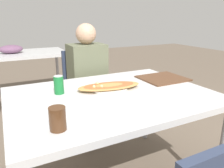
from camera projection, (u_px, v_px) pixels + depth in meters
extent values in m
cube|color=silver|center=(112.00, 97.00, 1.50)|extent=(1.36, 1.00, 0.04)
cylinder|color=#99999E|center=(222.00, 153.00, 1.50)|extent=(0.05, 0.05, 0.70)
cylinder|color=#99999E|center=(16.00, 136.00, 1.71)|extent=(0.05, 0.05, 0.70)
cylinder|color=#99999E|center=(146.00, 107.00, 2.25)|extent=(0.05, 0.05, 0.70)
cube|color=#2D3851|center=(87.00, 96.00, 2.26)|extent=(0.40, 0.40, 0.04)
cube|color=#2D3851|center=(80.00, 70.00, 2.35)|extent=(0.38, 0.03, 0.44)
cylinder|color=#38383D|center=(109.00, 120.00, 2.26)|extent=(0.03, 0.03, 0.44)
cylinder|color=#38383D|center=(78.00, 128.00, 2.11)|extent=(0.03, 0.03, 0.44)
cylinder|color=#38383D|center=(96.00, 109.00, 2.55)|extent=(0.03, 0.03, 0.44)
cylinder|color=#38383D|center=(68.00, 114.00, 2.40)|extent=(0.03, 0.03, 0.44)
cylinder|color=#2D2D38|center=(100.00, 119.00, 2.24)|extent=(0.10, 0.10, 0.48)
cylinder|color=#2D2D38|center=(85.00, 122.00, 2.18)|extent=(0.10, 0.10, 0.48)
cube|color=#60664C|center=(87.00, 71.00, 2.15)|extent=(0.34, 0.27, 0.52)
sphere|color=tan|center=(86.00, 34.00, 2.05)|extent=(0.19, 0.19, 0.19)
cylinder|color=white|center=(109.00, 88.00, 1.59)|extent=(0.26, 0.26, 0.01)
ellipsoid|color=tan|center=(109.00, 86.00, 1.58)|extent=(0.48, 0.25, 0.02)
ellipsoid|color=#D16033|center=(109.00, 85.00, 1.58)|extent=(0.40, 0.21, 0.01)
sphere|color=beige|center=(102.00, 86.00, 1.53)|extent=(0.02, 0.02, 0.02)
sphere|color=beige|center=(94.00, 87.00, 1.52)|extent=(0.02, 0.02, 0.02)
sphere|color=beige|center=(97.00, 83.00, 1.61)|extent=(0.03, 0.03, 0.03)
cylinder|color=#197233|center=(59.00, 85.00, 1.48)|extent=(0.07, 0.07, 0.12)
cylinder|color=silver|center=(58.00, 76.00, 1.46)|extent=(0.06, 0.06, 0.00)
cylinder|color=#4C2D19|center=(58.00, 119.00, 1.00)|extent=(0.08, 0.08, 0.11)
cube|color=brown|center=(163.00, 78.00, 1.85)|extent=(0.36, 0.32, 0.01)
cube|color=silver|center=(28.00, 54.00, 3.26)|extent=(1.10, 0.80, 0.04)
ellipsoid|color=#724C6B|center=(11.00, 49.00, 3.14)|extent=(0.32, 0.24, 0.12)
cylinder|color=#99999E|center=(69.00, 79.00, 3.28)|extent=(0.05, 0.05, 0.70)
cylinder|color=#99999E|center=(57.00, 69.00, 3.88)|extent=(0.05, 0.05, 0.70)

